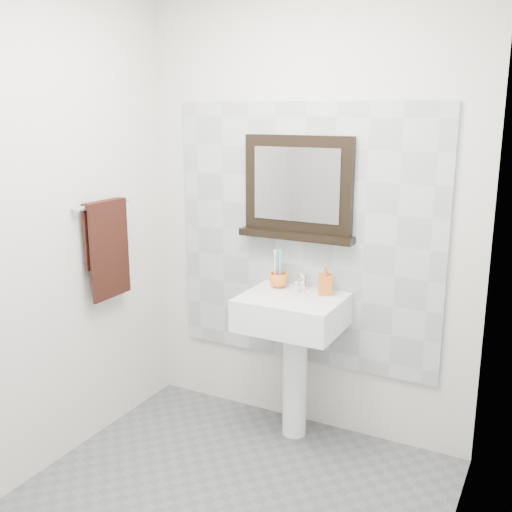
% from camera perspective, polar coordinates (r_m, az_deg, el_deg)
% --- Properties ---
extents(back_wall, '(2.00, 0.01, 2.50)m').
position_cam_1_polar(back_wall, '(3.42, 4.74, 3.52)').
color(back_wall, beige).
rests_on(back_wall, ground).
extents(left_wall, '(0.01, 2.20, 2.50)m').
position_cam_1_polar(left_wall, '(3.11, -20.99, 1.62)').
color(left_wall, beige).
rests_on(left_wall, ground).
extents(right_wall, '(0.01, 2.20, 2.50)m').
position_cam_1_polar(right_wall, '(2.11, 18.20, -3.61)').
color(right_wall, beige).
rests_on(right_wall, ground).
extents(splashback, '(1.60, 0.02, 1.50)m').
position_cam_1_polar(splashback, '(3.43, 4.63, 1.85)').
color(splashback, '#A1AAAF').
rests_on(splashback, back_wall).
extents(pedestal_sink, '(0.55, 0.44, 0.96)m').
position_cam_1_polar(pedestal_sink, '(3.36, 3.49, -6.81)').
color(pedestal_sink, white).
rests_on(pedestal_sink, ground).
extents(toothbrush_cup, '(0.11, 0.11, 0.08)m').
position_cam_1_polar(toothbrush_cup, '(3.44, 2.15, -2.32)').
color(toothbrush_cup, orange).
rests_on(toothbrush_cup, pedestal_sink).
extents(toothbrushes, '(0.05, 0.04, 0.21)m').
position_cam_1_polar(toothbrushes, '(3.43, 2.14, -1.00)').
color(toothbrushes, white).
rests_on(toothbrushes, toothbrush_cup).
extents(soap_dispenser, '(0.10, 0.10, 0.17)m').
position_cam_1_polar(soap_dispenser, '(3.32, 6.61, -2.27)').
color(soap_dispenser, '#C34517').
rests_on(soap_dispenser, pedestal_sink).
extents(framed_mirror, '(0.68, 0.11, 0.58)m').
position_cam_1_polar(framed_mirror, '(3.37, 4.02, 6.27)').
color(framed_mirror, black).
rests_on(framed_mirror, back_wall).
extents(towel_bar, '(0.07, 0.40, 0.03)m').
position_cam_1_polar(towel_bar, '(3.40, -14.30, 4.80)').
color(towel_bar, silver).
rests_on(towel_bar, left_wall).
extents(hand_towel, '(0.06, 0.30, 0.55)m').
position_cam_1_polar(hand_towel, '(3.44, -14.01, 1.33)').
color(hand_towel, black).
rests_on(hand_towel, towel_bar).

